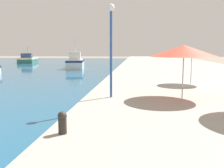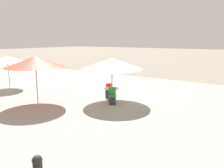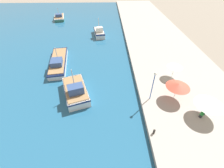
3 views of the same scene
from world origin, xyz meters
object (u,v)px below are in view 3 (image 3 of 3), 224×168
at_px(cafe_umbrella_pink, 210,103).
at_px(cafe_umbrella_striped, 175,66).
at_px(cafe_table, 205,111).
at_px(mooring_bollard, 154,131).
at_px(fishing_boat_far, 99,32).
at_px(cafe_chair_left, 201,115).
at_px(fishing_boat_distant, 59,17).
at_px(fishing_boat_mid, 58,62).
at_px(cafe_chair_right, 205,109).
at_px(cafe_umbrella_white, 178,85).
at_px(lamppost, 154,82).
at_px(fishing_boat_near, 76,91).

bearing_deg(cafe_umbrella_pink, cafe_umbrella_striped, 98.55).
distance_m(cafe_table, mooring_bollard, 7.50).
relative_size(fishing_boat_far, cafe_chair_left, 7.28).
bearing_deg(mooring_bollard, fishing_boat_distant, 115.53).
xyz_separation_m(cafe_umbrella_striped, cafe_chair_left, (0.73, -8.65, -1.77)).
xyz_separation_m(fishing_boat_mid, fishing_boat_far, (7.37, 14.71, 0.18)).
relative_size(fishing_boat_far, fishing_boat_distant, 0.85).
distance_m(cafe_table, cafe_chair_right, 0.75).
bearing_deg(cafe_umbrella_striped, fishing_boat_mid, 165.89).
distance_m(cafe_umbrella_white, lamppost, 3.60).
height_order(cafe_umbrella_white, cafe_table, cafe_umbrella_white).
height_order(fishing_boat_mid, cafe_table, fishing_boat_mid).
relative_size(cafe_table, lamppost, 0.18).
distance_m(cafe_umbrella_striped, cafe_chair_right, 8.06).
xyz_separation_m(cafe_umbrella_striped, cafe_table, (1.30, -8.20, -1.56)).
height_order(fishing_boat_distant, cafe_chair_left, fishing_boat_distant).
relative_size(cafe_chair_left, cafe_chair_right, 1.00).
bearing_deg(cafe_umbrella_striped, cafe_chair_left, -85.17).
height_order(cafe_umbrella_striped, mooring_bollard, cafe_umbrella_striped).
height_order(fishing_boat_near, cafe_umbrella_white, fishing_boat_near).
distance_m(fishing_boat_near, cafe_chair_left, 17.28).
distance_m(fishing_boat_mid, lamppost, 18.94).
xyz_separation_m(fishing_boat_mid, cafe_chair_left, (21.26, -13.81, 0.22)).
bearing_deg(cafe_umbrella_striped, cafe_umbrella_pink, -81.45).
height_order(fishing_boat_mid, cafe_umbrella_striped, fishing_boat_mid).
bearing_deg(fishing_boat_far, cafe_chair_left, -73.81).
xyz_separation_m(fishing_boat_distant, lamppost, (22.57, -40.04, 2.99)).
height_order(fishing_boat_far, cafe_chair_right, fishing_boat_far).
xyz_separation_m(fishing_boat_far, fishing_boat_distant, (-14.37, 14.97, -0.18)).
bearing_deg(fishing_boat_distant, fishing_boat_far, -58.68).
height_order(cafe_umbrella_white, lamppost, lamppost).
xyz_separation_m(fishing_boat_distant, mooring_bollard, (21.78, -45.60, 0.25)).
xyz_separation_m(fishing_boat_far, mooring_bollard, (7.41, -30.63, 0.07)).
xyz_separation_m(cafe_umbrella_pink, cafe_chair_right, (0.53, 0.62, -1.84)).
bearing_deg(cafe_umbrella_white, fishing_boat_far, 115.12).
distance_m(fishing_boat_near, fishing_boat_mid, 9.93).
bearing_deg(cafe_chair_left, lamppost, 20.21).
height_order(fishing_boat_far, mooring_bollard, fishing_boat_far).
relative_size(fishing_boat_far, cafe_umbrella_white, 2.06).
distance_m(fishing_boat_distant, mooring_bollard, 50.54).
distance_m(fishing_boat_distant, cafe_umbrella_pink, 51.88).
distance_m(cafe_umbrella_pink, lamppost, 6.98).
xyz_separation_m(fishing_boat_near, fishing_boat_mid, (-4.75, 8.72, -0.20)).
height_order(fishing_boat_near, cafe_chair_left, fishing_boat_near).
bearing_deg(cafe_chair_right, cafe_chair_left, -94.73).
relative_size(fishing_boat_distant, mooring_bollard, 11.95).
bearing_deg(fishing_boat_mid, fishing_boat_distant, 94.38).
xyz_separation_m(fishing_boat_far, cafe_chair_left, (13.89, -28.52, 0.04)).
bearing_deg(cafe_umbrella_striped, fishing_boat_near, -167.29).
bearing_deg(cafe_umbrella_white, cafe_chair_left, -58.36).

